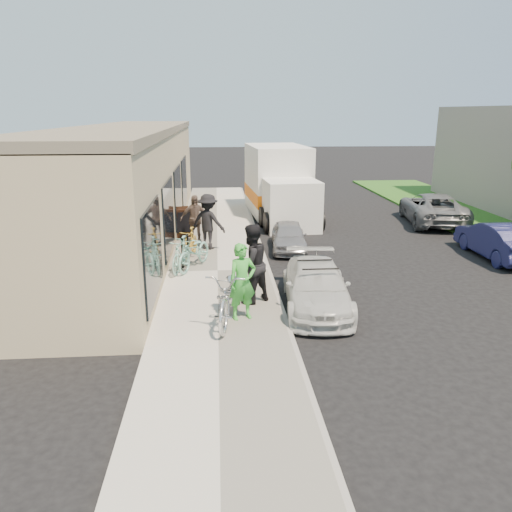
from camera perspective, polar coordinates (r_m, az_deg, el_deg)
name	(u,v)px	position (r m, az deg, el deg)	size (l,w,h in m)	color
ground	(300,311)	(12.40, 4.99, -6.32)	(120.00, 120.00, 0.00)	black
sidewalk	(218,273)	(15.03, -4.41, -1.92)	(3.00, 34.00, 0.15)	#B9B3A6
curb	(269,272)	(15.11, 1.48, -1.82)	(0.12, 34.00, 0.13)	gray
storefront	(131,183)	(19.73, -14.14, 8.09)	(3.60, 20.00, 4.22)	tan
bike_rack	(185,247)	(15.49, -8.10, 0.97)	(0.20, 0.65, 0.93)	black
sandwich_board	(183,223)	(18.96, -8.39, 3.80)	(0.89, 0.90, 1.13)	black
sedan_white	(316,286)	(12.49, 6.91, -3.47)	(1.90, 3.96, 1.15)	silver
sedan_silver	(289,236)	(17.65, 3.77, 2.28)	(1.19, 2.95, 1.01)	gray
moving_truck	(279,186)	(23.18, 2.68, 7.97)	(2.90, 6.72, 3.23)	silver
far_car_blue	(498,240)	(18.47, 25.92, 1.65)	(1.31, 3.75, 1.24)	#161943
far_car_gray	(433,208)	(23.25, 19.53, 5.17)	(2.21, 4.80, 1.33)	#5C5E61
tandem_bike	(230,294)	(11.26, -2.96, -4.40)	(0.84, 2.40, 1.26)	silver
woman_rider	(242,282)	(11.28, -1.57, -2.95)	(0.65, 0.42, 1.77)	green
man_standing	(251,264)	(12.22, -0.58, -0.91)	(0.96, 0.75, 1.98)	black
cruiser_bike_a	(181,254)	(14.99, -8.53, 0.19)	(0.47, 1.67, 1.00)	#7FBEAE
cruiser_bike_b	(194,252)	(15.16, -7.06, 0.50)	(0.69, 1.97, 1.04)	#7FBEAE
cruiser_bike_c	(190,243)	(16.40, -7.57, 1.51)	(0.44, 1.57, 0.94)	gold
bystander_a	(208,222)	(17.22, -5.49, 3.93)	(1.23, 0.71, 1.90)	black
bystander_b	(195,219)	(18.03, -7.02, 4.19)	(1.03, 0.43, 1.75)	brown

